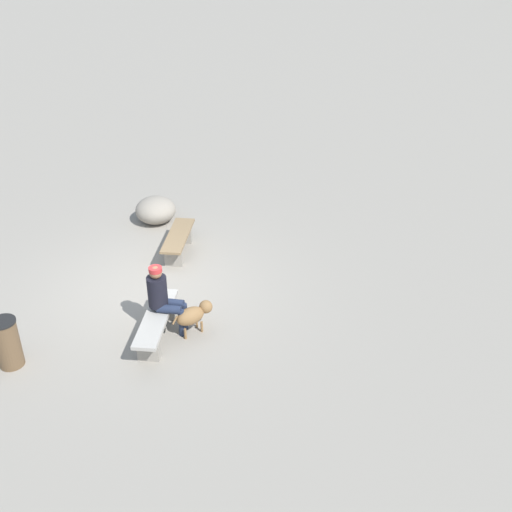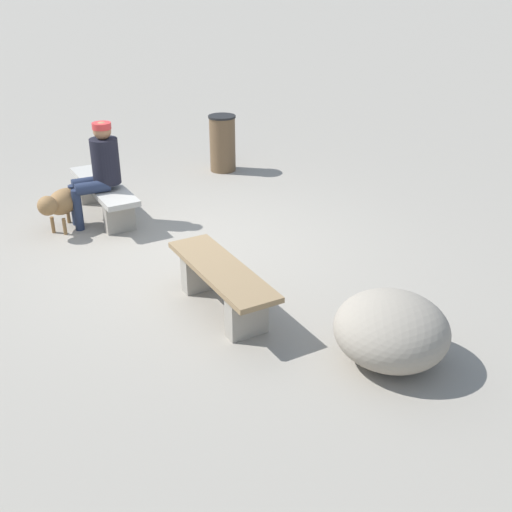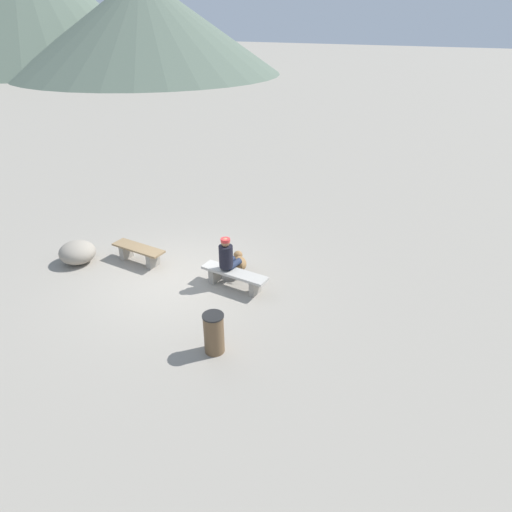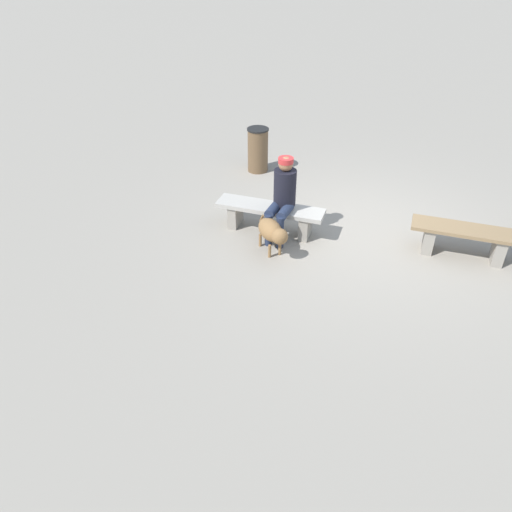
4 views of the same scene
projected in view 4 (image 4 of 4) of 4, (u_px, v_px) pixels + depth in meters
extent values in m
cube|color=gray|center=(363.00, 233.00, 7.78)|extent=(210.00, 210.00, 0.06)
cube|color=gray|center=(499.00, 249.00, 6.95)|extent=(0.17, 0.37, 0.40)
cube|color=gray|center=(429.00, 238.00, 7.21)|extent=(0.17, 0.37, 0.40)
cube|color=#8C704C|center=(467.00, 230.00, 6.95)|extent=(1.55, 0.51, 0.05)
cube|color=gray|center=(305.00, 226.00, 7.52)|extent=(0.16, 0.36, 0.37)
cube|color=gray|center=(235.00, 215.00, 7.84)|extent=(0.16, 0.36, 0.37)
cube|color=#B2ADA3|center=(270.00, 208.00, 7.56)|extent=(1.72, 0.50, 0.07)
cylinder|color=black|center=(285.00, 188.00, 7.28)|extent=(0.34, 0.34, 0.56)
sphere|color=#A3704C|center=(286.00, 164.00, 7.08)|extent=(0.22, 0.22, 0.22)
cylinder|color=red|center=(286.00, 160.00, 7.04)|extent=(0.23, 0.23, 0.08)
cylinder|color=#232D47|center=(274.00, 209.00, 7.31)|extent=(0.20, 0.43, 0.15)
cylinder|color=#232D47|center=(268.00, 230.00, 7.29)|extent=(0.11, 0.11, 0.51)
cylinder|color=#232D47|center=(285.00, 211.00, 7.25)|extent=(0.20, 0.43, 0.15)
cylinder|color=#232D47|center=(280.00, 232.00, 7.23)|extent=(0.11, 0.11, 0.51)
ellipsoid|color=olive|center=(270.00, 230.00, 7.10)|extent=(0.56, 0.59, 0.30)
sphere|color=olive|center=(280.00, 237.00, 6.83)|extent=(0.23, 0.23, 0.23)
cylinder|color=olive|center=(280.00, 249.00, 7.15)|extent=(0.04, 0.04, 0.21)
cylinder|color=olive|center=(270.00, 251.00, 7.09)|extent=(0.04, 0.04, 0.21)
cylinder|color=olive|center=(270.00, 238.00, 7.40)|extent=(0.04, 0.04, 0.21)
cylinder|color=olive|center=(260.00, 240.00, 7.34)|extent=(0.04, 0.04, 0.21)
cylinder|color=olive|center=(262.00, 218.00, 7.31)|extent=(0.10, 0.11, 0.15)
cylinder|color=brown|center=(258.00, 151.00, 9.52)|extent=(0.40, 0.40, 0.83)
cylinder|color=black|center=(258.00, 129.00, 9.28)|extent=(0.42, 0.42, 0.03)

